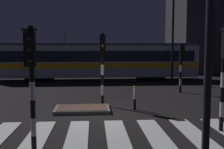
{
  "coord_description": "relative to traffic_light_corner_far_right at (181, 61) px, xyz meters",
  "views": [
    {
      "loc": [
        -0.23,
        -11.55,
        2.85
      ],
      "look_at": [
        0.98,
        3.24,
        1.4
      ],
      "focal_mm": 44.01,
      "sensor_mm": 36.0,
      "label": 1
    }
  ],
  "objects": [
    {
      "name": "street_lamp_trackside_right",
      "position": [
        0.78,
        4.22,
        2.69
      ],
      "size": [
        0.44,
        1.21,
        7.51
      ],
      "color": "black",
      "rests_on": "ground"
    },
    {
      "name": "traffic_light_median_centre",
      "position": [
        -5.15,
        -3.53,
        0.3
      ],
      "size": [
        0.36,
        0.42,
        3.55
      ],
      "color": "black",
      "rests_on": "ground"
    },
    {
      "name": "bollard_island_edge",
      "position": [
        -3.72,
        -4.55,
        -1.48
      ],
      "size": [
        0.12,
        0.12,
        1.11
      ],
      "color": "black",
      "rests_on": "ground"
    },
    {
      "name": "traffic_island",
      "position": [
        -6.12,
        -4.59,
        -1.95
      ],
      "size": [
        2.44,
        1.54,
        0.18
      ],
      "color": "slate",
      "rests_on": "ground"
    },
    {
      "name": "ground_plane",
      "position": [
        -5.54,
        -5.28,
        -2.04
      ],
      "size": [
        120.0,
        120.0,
        0.0
      ],
      "primitive_type": "plane",
      "color": "black"
    },
    {
      "name": "crosswalk_zebra",
      "position": [
        -5.54,
        -8.39,
        -2.03
      ],
      "size": [
        9.71,
        4.16,
        0.02
      ],
      "color": "silver",
      "rests_on": "ground"
    },
    {
      "name": "traffic_light_kerb_mid_left",
      "position": [
        -7.29,
        -9.59,
        0.22
      ],
      "size": [
        0.36,
        0.42,
        3.42
      ],
      "color": "black",
      "rests_on": "ground"
    },
    {
      "name": "traffic_light_corner_far_right",
      "position": [
        0.0,
        0.0,
        0.0
      ],
      "size": [
        0.36,
        0.42,
        3.09
      ],
      "color": "black",
      "rests_on": "ground"
    },
    {
      "name": "rail_far",
      "position": [
        -5.54,
        7.93,
        -2.03
      ],
      "size": [
        80.0,
        0.12,
        0.03
      ],
      "primitive_type": "cube",
      "color": "#59595E",
      "rests_on": "ground"
    },
    {
      "name": "tram",
      "position": [
        -5.23,
        7.21,
        -0.29
      ],
      "size": [
        17.79,
        2.58,
        4.15
      ],
      "color": "#B2BCC1",
      "rests_on": "ground"
    },
    {
      "name": "rail_near",
      "position": [
        -5.54,
        6.5,
        -2.03
      ],
      "size": [
        80.0,
        0.12,
        0.03
      ],
      "primitive_type": "cube",
      "color": "#59595E",
      "rests_on": "ground"
    }
  ]
}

